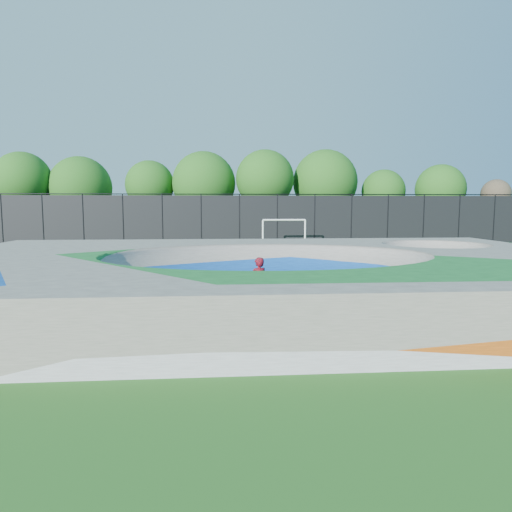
# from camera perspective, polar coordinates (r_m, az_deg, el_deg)

# --- Properties ---
(ground) EXTENTS (120.00, 120.00, 0.00)m
(ground) POSITION_cam_1_polar(r_m,az_deg,el_deg) (15.39, 1.37, -5.29)
(ground) COLOR #1E5216
(ground) RESTS_ON ground
(skate_deck) EXTENTS (22.00, 14.00, 1.50)m
(skate_deck) POSITION_cam_1_polar(r_m,az_deg,el_deg) (15.26, 1.38, -2.53)
(skate_deck) COLOR gray
(skate_deck) RESTS_ON ground
(skater) EXTENTS (0.68, 0.59, 1.58)m
(skater) POSITION_cam_1_polar(r_m,az_deg,el_deg) (13.57, 0.31, -3.47)
(skater) COLOR #B70E20
(skater) RESTS_ON ground
(skateboard) EXTENTS (0.78, 0.59, 0.05)m
(skateboard) POSITION_cam_1_polar(r_m,az_deg,el_deg) (13.72, 0.30, -6.62)
(skateboard) COLOR black
(skateboard) RESTS_ON ground
(soccer_goal) EXTENTS (3.23, 0.12, 2.13)m
(soccer_goal) POSITION_cam_1_polar(r_m,az_deg,el_deg) (33.37, 3.53, 3.51)
(soccer_goal) COLOR white
(soccer_goal) RESTS_ON ground
(fence) EXTENTS (48.09, 0.09, 4.04)m
(fence) POSITION_cam_1_polar(r_m,az_deg,el_deg) (36.05, -2.07, 4.70)
(fence) COLOR black
(fence) RESTS_ON ground
(treeline) EXTENTS (52.41, 6.55, 8.15)m
(treeline) POSITION_cam_1_polar(r_m,az_deg,el_deg) (41.17, -7.94, 8.84)
(treeline) COLOR #432A21
(treeline) RESTS_ON ground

